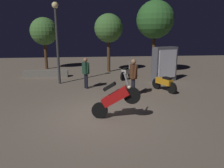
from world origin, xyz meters
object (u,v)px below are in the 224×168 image
Objects in this scene: motorcycle_orange_parked_right at (164,83)px; person_rider_beside at (133,74)px; kiosk_billboard at (165,64)px; motorcycle_white_parked_left at (127,72)px; person_bystander_far at (86,70)px; motorcycle_red_foreground at (115,98)px; streetlamp_near at (57,33)px.

person_rider_beside is at bearing 86.95° from motorcycle_orange_parked_right.
kiosk_billboard reaches higher than motorcycle_orange_parked_right.
person_bystander_far is at bearing 165.71° from motorcycle_white_parked_left.
motorcycle_orange_parked_right is (1.32, -3.15, 0.00)m from motorcycle_white_parked_left.
person_bystander_far is (-1.00, 4.33, 0.23)m from motorcycle_red_foreground.
motorcycle_white_parked_left is (1.63, 6.44, -0.31)m from motorcycle_red_foreground.
motorcycle_orange_parked_right is at bearing -44.89° from person_bystander_far.
motorcycle_red_foreground reaches higher than motorcycle_white_parked_left.
streetlamp_near is (-5.50, 2.35, 2.49)m from motorcycle_orange_parked_right.
kiosk_billboard is at bearing -44.21° from motorcycle_orange_parked_right.
motorcycle_white_parked_left is 3.41m from person_bystander_far.
motorcycle_red_foreground is 6.65m from motorcycle_white_parked_left.
motorcycle_orange_parked_right is at bearing 47.61° from kiosk_billboard.
motorcycle_red_foreground is 6.57m from streetlamp_near.
motorcycle_white_parked_left is 0.66× the size of kiosk_billboard.
streetlamp_near is (-3.75, 3.01, 1.88)m from person_rider_beside.
kiosk_billboard is (6.34, -0.10, -1.88)m from streetlamp_near.
kiosk_billboard is (3.79, 5.55, 0.31)m from motorcycle_red_foreground.
motorcycle_red_foreground is at bearing 56.14° from person_rider_beside.
motorcycle_orange_parked_right is 0.34× the size of streetlamp_near.
person_bystander_far is at bearing 118.70° from motorcycle_red_foreground.
motorcycle_orange_parked_right is 4.11m from person_bystander_far.
streetlamp_near is (-2.56, 5.64, 2.18)m from motorcycle_red_foreground.
motorcycle_red_foreground is at bearing -107.18° from person_bystander_far.
streetlamp_near is 2.17× the size of kiosk_billboard.
person_rider_beside is at bearing 26.41° from kiosk_billboard.
streetlamp_near is at bearing 109.76° from person_bystander_far.
person_bystander_far is 4.94m from kiosk_billboard.
person_rider_beside reaches higher than motorcycle_orange_parked_right.
motorcycle_red_foreground is 4.43m from motorcycle_orange_parked_right.
motorcycle_white_parked_left is at bearing 91.56° from motorcycle_red_foreground.
person_rider_beside is 0.83× the size of kiosk_billboard.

